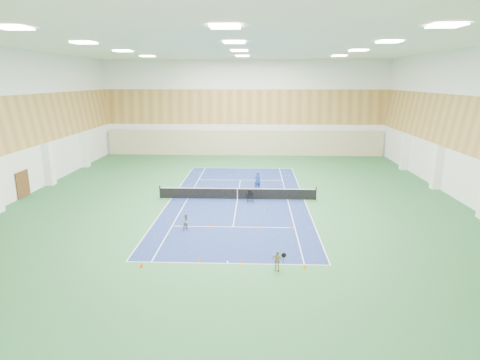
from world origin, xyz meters
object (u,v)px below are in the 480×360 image
at_px(tennis_net, 237,193).
at_px(coach, 257,181).
at_px(ball_cart, 250,196).
at_px(child_apron, 277,261).
at_px(child_court, 187,221).

distance_m(tennis_net, coach, 3.43).
distance_m(tennis_net, ball_cart, 1.21).
bearing_deg(child_apron, ball_cart, 114.88).
xyz_separation_m(tennis_net, coach, (1.64, 3.00, 0.28)).
bearing_deg(child_court, coach, 25.97).
bearing_deg(child_apron, coach, 110.99).
bearing_deg(ball_cart, coach, 76.58).
height_order(child_court, child_apron, child_court).
distance_m(child_apron, ball_cart, 12.05).
relative_size(tennis_net, coach, 7.69).
relative_size(coach, child_apron, 1.55).
relative_size(coach, ball_cart, 1.96).
bearing_deg(tennis_net, child_court, -113.47).
xyz_separation_m(tennis_net, ball_cart, (1.05, -0.60, -0.12)).
bearing_deg(child_court, ball_cart, 18.44).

